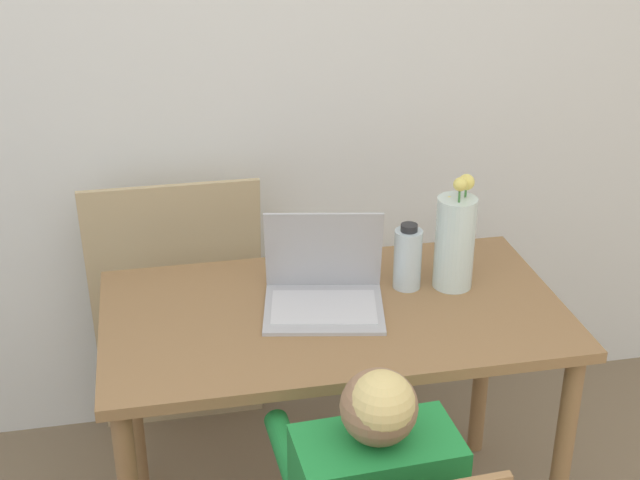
{
  "coord_description": "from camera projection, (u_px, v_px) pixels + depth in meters",
  "views": [
    {
      "loc": [
        -0.31,
        -0.44,
        1.92
      ],
      "look_at": [
        0.09,
        1.57,
        0.94
      ],
      "focal_mm": 50.0,
      "sensor_mm": 36.0,
      "label": 1
    }
  ],
  "objects": [
    {
      "name": "wall_back",
      "position": [
        248.0,
        58.0,
        2.7
      ],
      "size": [
        6.4,
        0.05,
        2.5
      ],
      "color": "white",
      "rests_on": "ground_plane"
    },
    {
      "name": "dining_table",
      "position": [
        334.0,
        343.0,
        2.36
      ],
      "size": [
        1.2,
        0.67,
        0.76
      ],
      "color": "olive",
      "rests_on": "ground_plane"
    },
    {
      "name": "laptop",
      "position": [
        324.0,
        284.0,
        2.32
      ],
      "size": [
        0.35,
        0.31,
        0.25
      ],
      "rotation": [
        0.0,
        0.0,
        -0.19
      ],
      "color": "#B2B2B7",
      "rests_on": "dining_table"
    },
    {
      "name": "flower_vase",
      "position": [
        455.0,
        240.0,
        2.38
      ],
      "size": [
        0.11,
        0.11,
        0.33
      ],
      "color": "silver",
      "rests_on": "dining_table"
    },
    {
      "name": "water_bottle",
      "position": [
        408.0,
        258.0,
        2.39
      ],
      "size": [
        0.08,
        0.08,
        0.19
      ],
      "color": "silver",
      "rests_on": "dining_table"
    },
    {
      "name": "cardboard_panel",
      "position": [
        178.0,
        311.0,
        2.88
      ],
      "size": [
        0.54,
        0.15,
        0.93
      ],
      "color": "tan",
      "rests_on": "ground_plane"
    }
  ]
}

